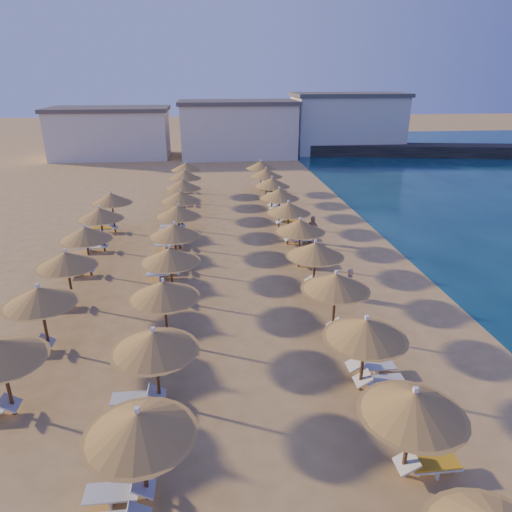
{
  "coord_description": "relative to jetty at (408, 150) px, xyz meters",
  "views": [
    {
      "loc": [
        -1.97,
        -18.88,
        10.49
      ],
      "look_at": [
        0.51,
        4.0,
        1.3
      ],
      "focal_mm": 32.0,
      "sensor_mm": 36.0,
      "label": 1
    }
  ],
  "objects": [
    {
      "name": "jetty",
      "position": [
        0.0,
        0.0,
        0.0
      ],
      "size": [
        30.24,
        9.08,
        1.5
      ],
      "primitive_type": "cube",
      "rotation": [
        0.0,
        0.0,
        -0.17
      ],
      "color": "black",
      "rests_on": "ground"
    },
    {
      "name": "beachgoer_a",
      "position": [
        -21.02,
        -41.32,
        0.04
      ],
      "size": [
        0.42,
        0.6,
        1.57
      ],
      "primitive_type": "imported",
      "rotation": [
        0.0,
        0.0,
        -1.49
      ],
      "color": "tan",
      "rests_on": "ground"
    },
    {
      "name": "parasol_row_west",
      "position": [
        -29.76,
        -37.03,
        1.7
      ],
      "size": [
        2.91,
        40.65,
        3.0
      ],
      "color": "brown",
      "rests_on": "ground"
    },
    {
      "name": "ground",
      "position": [
        -25.88,
        -42.37,
        -0.75
      ],
      "size": [
        220.0,
        220.0,
        0.0
      ],
      "primitive_type": "plane",
      "color": "tan",
      "rests_on": "ground"
    },
    {
      "name": "loungers",
      "position": [
        -27.56,
        -37.35,
        -0.41
      ],
      "size": [
        15.02,
        39.29,
        0.66
      ],
      "color": "white",
      "rests_on": "ground"
    },
    {
      "name": "parasol_row_inland",
      "position": [
        -34.52,
        -38.91,
        1.7
      ],
      "size": [
        2.91,
        21.78,
        3.0
      ],
      "color": "brown",
      "rests_on": "ground"
    },
    {
      "name": "hotel_blocks",
      "position": [
        -22.66,
        3.14,
        2.95
      ],
      "size": [
        48.32,
        11.0,
        8.1
      ],
      "color": "white",
      "rests_on": "ground"
    },
    {
      "name": "beachgoer_c",
      "position": [
        -21.06,
        -33.2,
        0.18
      ],
      "size": [
        1.02,
        1.14,
        1.86
      ],
      "primitive_type": "imported",
      "rotation": [
        0.0,
        0.0,
        -0.91
      ],
      "color": "tan",
      "rests_on": "ground"
    },
    {
      "name": "parasol_row_east",
      "position": [
        -22.71,
        -37.03,
        1.7
      ],
      "size": [
        2.91,
        40.65,
        3.0
      ],
      "color": "brown",
      "rests_on": "ground"
    }
  ]
}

